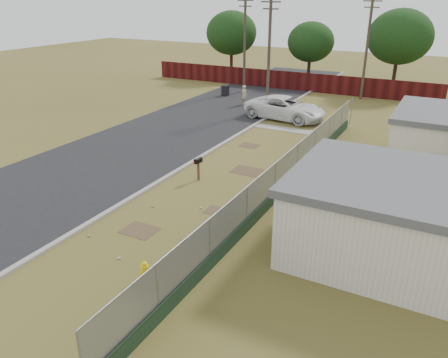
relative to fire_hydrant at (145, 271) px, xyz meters
The scene contains 13 objects.
ground 7.72m from the fire_hydrant, 100.98° to the left, with size 120.00×120.00×0.00m, color brown.
street 17.66m from the fire_hydrant, 117.77° to the left, with size 15.10×60.00×0.12m.
chainlink_fence 8.77m from the fire_hydrant, 79.13° to the left, with size 0.10×27.06×2.02m.
privacy_fence 33.42m from the fire_hydrant, 102.92° to the left, with size 30.00×0.12×1.80m, color #49100F.
utility_poles 29.03m from the fire_hydrant, 100.31° to the left, with size 12.60×8.24×9.00m.
houses 13.56m from the fire_hydrant, 52.44° to the left, with size 9.30×17.24×3.10m.
horizon_trees 31.43m from the fire_hydrant, 91.16° to the left, with size 33.32×31.94×7.78m.
fire_hydrant is the anchor object (origin of this frame).
mailbox 8.73m from the fire_hydrant, 109.11° to the left, with size 0.27×0.54×1.24m.
pickup_truck 21.97m from the fire_hydrant, 98.33° to the left, with size 2.87×6.22×1.73m, color white.
pedestrian 25.74m from the fire_hydrant, 108.09° to the left, with size 0.63×0.41×1.72m, color #C6B291.
trash_bin 29.21m from the fire_hydrant, 112.52° to the left, with size 0.65×0.71×0.95m.
scattered_litter 3.79m from the fire_hydrant, 128.80° to the left, with size 2.82×5.04×0.07m.
Camera 1 is at (9.63, -17.20, 8.97)m, focal length 35.00 mm.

